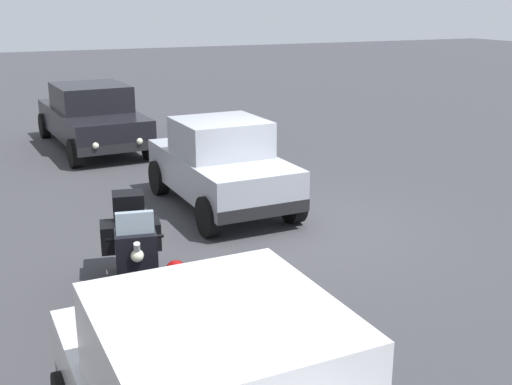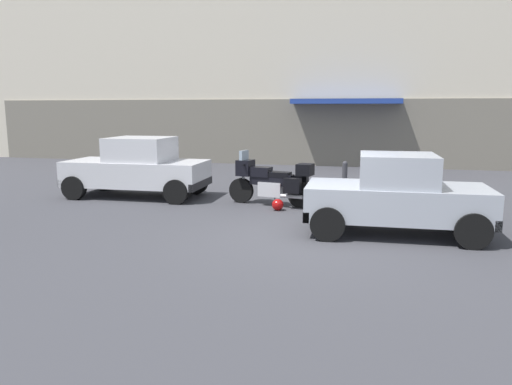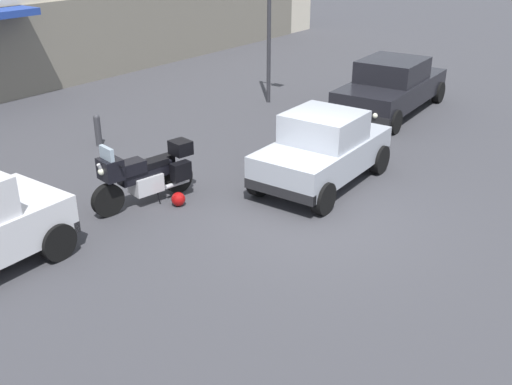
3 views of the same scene
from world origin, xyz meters
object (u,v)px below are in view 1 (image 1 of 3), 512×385
motorcycle (134,250)px  helmet (176,271)px  car_sedan_far (92,116)px  car_compact_side (221,165)px

motorcycle → helmet: motorcycle is taller
motorcycle → helmet: bearing=124.6°
helmet → car_sedan_far: (8.37, -0.49, 0.64)m
motorcycle → helmet: (0.27, -0.59, -0.48)m
helmet → car_compact_side: 3.19m
motorcycle → car_sedan_far: (8.64, -1.08, 0.16)m
helmet → car_compact_side: size_ratio=0.08×
helmet → motorcycle: bearing=114.4°
helmet → car_compact_side: (2.65, -1.66, 0.63)m
car_sedan_far → car_compact_side: same height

